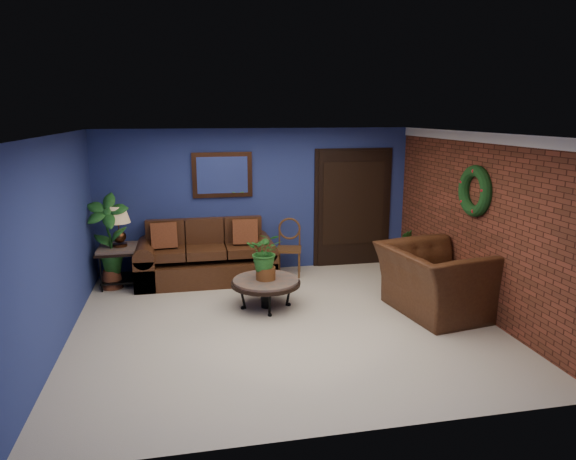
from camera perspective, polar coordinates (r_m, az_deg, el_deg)
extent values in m
plane|color=beige|center=(7.00, -0.38, -10.28)|extent=(5.50, 5.50, 0.00)
cube|color=navy|center=(9.03, -3.44, 3.28)|extent=(5.50, 0.04, 2.50)
cube|color=navy|center=(6.67, -24.29, -1.30)|extent=(0.04, 5.00, 2.50)
cube|color=brown|center=(7.61, 20.37, 0.69)|extent=(0.04, 5.00, 2.50)
cube|color=white|center=(6.44, -0.41, 10.64)|extent=(5.50, 5.00, 0.02)
cube|color=white|center=(7.46, 20.88, 9.58)|extent=(0.03, 5.00, 0.14)
cube|color=#482613|center=(8.86, -7.31, 6.09)|extent=(1.02, 0.06, 0.77)
cube|color=black|center=(9.43, 7.20, 2.38)|extent=(1.44, 0.06, 2.18)
torus|color=black|center=(7.55, 20.05, 4.09)|extent=(0.16, 0.72, 0.72)
cube|color=#422513|center=(8.71, -9.05, -4.43)|extent=(2.27, 0.98, 0.37)
cube|color=#422513|center=(8.96, -9.23, -1.68)|extent=(1.94, 0.27, 0.93)
cube|color=#422513|center=(8.55, -13.44, -2.53)|extent=(0.63, 0.67, 0.14)
cube|color=#422513|center=(8.55, -9.11, -2.34)|extent=(0.63, 0.67, 0.14)
cube|color=#422513|center=(8.60, -4.80, -2.13)|extent=(0.63, 0.67, 0.14)
cube|color=#422513|center=(8.71, -15.47, -4.25)|extent=(0.33, 0.98, 0.52)
cube|color=#422513|center=(8.77, -2.71, -3.65)|extent=(0.33, 0.98, 0.52)
cube|color=brown|center=(8.53, -13.62, -0.62)|extent=(0.41, 0.12, 0.41)
cube|color=brown|center=(8.57, -4.78, -0.23)|extent=(0.41, 0.12, 0.41)
cylinder|color=#4F4945|center=(7.39, -2.49, -5.66)|extent=(0.94, 0.94, 0.05)
cylinder|color=black|center=(7.40, -2.48, -5.92)|extent=(1.00, 1.00, 0.05)
cylinder|color=black|center=(7.46, -2.47, -7.22)|extent=(0.14, 0.14, 0.38)
cube|color=#4F4945|center=(8.70, -18.14, -1.90)|extent=(0.68, 0.68, 0.05)
cube|color=black|center=(8.71, -18.12, -2.15)|extent=(0.72, 0.72, 0.04)
cube|color=black|center=(8.83, -17.91, -5.10)|extent=(0.61, 0.61, 0.03)
cylinder|color=black|center=(8.55, -20.10, -4.49)|extent=(0.03, 0.03, 0.63)
cylinder|color=black|center=(8.48, -16.29, -4.36)|extent=(0.03, 0.03, 0.63)
cylinder|color=black|center=(9.09, -19.59, -3.44)|extent=(0.03, 0.03, 0.63)
cylinder|color=black|center=(9.02, -16.01, -3.31)|extent=(0.03, 0.03, 0.63)
cylinder|color=#482613|center=(8.68, -18.17, -1.59)|extent=(0.23, 0.23, 0.05)
sphere|color=#482613|center=(8.66, -18.22, -0.85)|extent=(0.21, 0.21, 0.21)
cylinder|color=#482613|center=(8.62, -18.30, 0.25)|extent=(0.02, 0.02, 0.27)
cone|color=tan|center=(8.58, -18.39, 1.49)|extent=(0.38, 0.38, 0.27)
cube|color=brown|center=(8.84, 0.11, -2.16)|extent=(0.50, 0.50, 0.04)
torus|color=brown|center=(8.94, 0.17, 0.15)|extent=(0.39, 0.13, 0.39)
cylinder|color=brown|center=(8.75, -1.10, -3.96)|extent=(0.03, 0.03, 0.44)
cylinder|color=brown|center=(8.73, 1.22, -3.99)|extent=(0.03, 0.03, 0.44)
cylinder|color=brown|center=(9.08, -0.96, -3.32)|extent=(0.03, 0.03, 0.44)
cylinder|color=brown|center=(9.07, 1.28, -3.34)|extent=(0.03, 0.03, 0.44)
imported|color=#422513|center=(7.48, 16.15, -5.41)|extent=(1.48, 1.63, 0.94)
cylinder|color=brown|center=(7.36, -2.50, -4.81)|extent=(0.28, 0.28, 0.18)
imported|color=#1B4E18|center=(7.27, -2.52, -2.40)|extent=(0.62, 0.57, 0.56)
cylinder|color=brown|center=(9.08, 12.37, -4.40)|extent=(0.26, 0.26, 0.20)
imported|color=#1B4E18|center=(8.98, 12.49, -2.04)|extent=(0.38, 0.31, 0.67)
cylinder|color=brown|center=(8.75, -18.97, -5.14)|extent=(0.34, 0.34, 0.30)
imported|color=#1B4E18|center=(8.56, -19.33, -0.45)|extent=(0.75, 0.58, 1.27)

